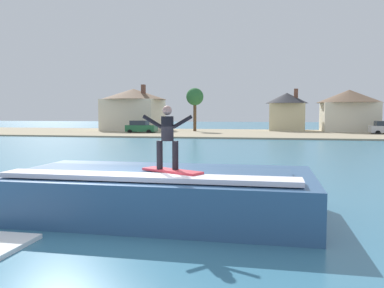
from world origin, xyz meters
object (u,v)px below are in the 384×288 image
Objects in this scene: wave_crest at (161,192)px; surfboard at (172,171)px; car_near_shore at (141,127)px; house_gabled_white at (349,109)px; house_small_cottage at (287,110)px; house_with_chimney at (134,108)px; surfer at (167,134)px; tree_short_bushy at (195,98)px.

wave_crest is 1.21m from surfboard.
house_gabled_white is at bearing 17.73° from car_near_shore.
house_small_cottage reaches higher than car_near_shore.
house_gabled_white is (14.20, 52.28, 2.93)m from wave_crest.
house_with_chimney is at bearing -177.02° from house_gabled_white.
surfer is 54.83m from house_gabled_white.
car_near_shore is 0.63× the size of tree_short_bushy.
surfer is at bearing 162.95° from surfboard.
house_with_chimney is 1.12× the size of house_gabled_white.
wave_crest is 5.11× the size of surfer.
surfer is at bearing -69.57° from house_with_chimney.
house_with_chimney is at bearing -172.33° from house_small_cottage.
house_gabled_white is 22.91m from tree_short_bushy.
house_gabled_white is at bearing 75.43° from surfer.
car_near_shore is 30.72m from house_gabled_white.
tree_short_bushy is (-8.89, 49.43, 3.84)m from surfboard.
house_small_cottage reaches higher than wave_crest.
house_gabled_white is at bearing 74.80° from wave_crest.
house_with_chimney reaches higher than house_small_cottage.
house_with_chimney is 32.96m from house_gabled_white.
wave_crest is at bearing -70.81° from car_near_shore.
wave_crest is 49.55m from tree_short_bushy.
surfboard is at bearing -79.80° from tree_short_bushy.
house_small_cottage reaches higher than surfer.
car_near_shore is at bearing -139.32° from tree_short_bushy.
house_gabled_white reaches higher than car_near_shore.
surfer is at bearing -61.98° from wave_crest.
tree_short_bushy reaches higher than surfer.
surfboard is 54.91m from house_with_chimney.
surfboard is at bearing -69.46° from house_with_chimney.
surfer is 50.25m from tree_short_bushy.
wave_crest is at bearing 118.02° from surfer.
house_with_chimney is (-19.25, 51.37, 2.37)m from surfboard.
house_with_chimney reaches higher than tree_short_bushy.
car_near_shore is 8.93m from house_with_chimney.
wave_crest is at bearing -95.60° from house_small_cottage.
house_small_cottage is 14.69m from tree_short_bushy.
house_small_cottage is at bearing 28.17° from car_near_shore.
surfboard is 0.19× the size of house_gabled_white.
house_gabled_white reaches higher than wave_crest.
wave_crest is 1.99× the size of car_near_shore.
wave_crest is 1.26× the size of house_small_cottage.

